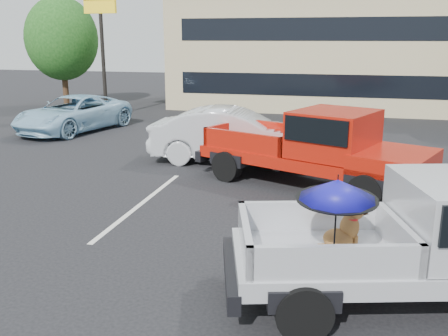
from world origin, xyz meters
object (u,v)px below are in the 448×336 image
(tree_left, at_px, (62,39))
(silver_sedan, at_px, (234,136))
(motel_sign, at_px, (101,19))
(tree_back, at_px, (430,27))
(red_pickup, at_px, (326,146))
(blue_suv, at_px, (73,114))
(silver_pickup, at_px, (443,235))

(tree_left, xyz_separation_m, silver_sedan, (12.19, -10.50, -2.88))
(motel_sign, relative_size, tree_back, 0.84)
(red_pickup, bearing_deg, tree_back, 99.05)
(motel_sign, relative_size, blue_suv, 1.13)
(tree_left, bearing_deg, silver_pickup, -46.74)
(motel_sign, xyz_separation_m, silver_pickup, (13.06, -15.12, -3.60))
(red_pickup, bearing_deg, silver_sedan, 166.64)
(red_pickup, bearing_deg, blue_suv, 174.48)
(blue_suv, bearing_deg, silver_pickup, -28.89)
(motel_sign, distance_m, silver_sedan, 11.74)
(motel_sign, xyz_separation_m, blue_suv, (0.51, -3.90, -3.92))
(tree_back, height_order, blue_suv, tree_back)
(tree_back, xyz_separation_m, silver_pickup, (-2.94, -25.12, -3.36))
(tree_back, distance_m, silver_pickup, 25.52)
(tree_left, xyz_separation_m, red_pickup, (15.13, -12.66, -2.61))
(silver_pickup, relative_size, silver_sedan, 1.17)
(silver_pickup, height_order, blue_suv, silver_pickup)
(red_pickup, bearing_deg, tree_left, 163.03)
(red_pickup, distance_m, blue_suv, 12.09)
(tree_back, bearing_deg, silver_sedan, -114.05)
(motel_sign, relative_size, silver_sedan, 1.17)
(silver_sedan, bearing_deg, tree_back, -27.40)
(tree_left, relative_size, silver_sedan, 1.17)
(tree_back, xyz_separation_m, silver_sedan, (-7.81, -17.50, -3.57))
(silver_pickup, height_order, red_pickup, silver_pickup)
(red_pickup, height_order, blue_suv, red_pickup)
(silver_sedan, relative_size, blue_suv, 0.97)
(silver_pickup, bearing_deg, red_pickup, 93.78)
(red_pickup, height_order, silver_sedan, red_pickup)
(tree_back, bearing_deg, silver_pickup, -96.68)
(tree_left, distance_m, silver_pickup, 25.03)
(silver_sedan, xyz_separation_m, blue_suv, (-7.68, 3.60, -0.11))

